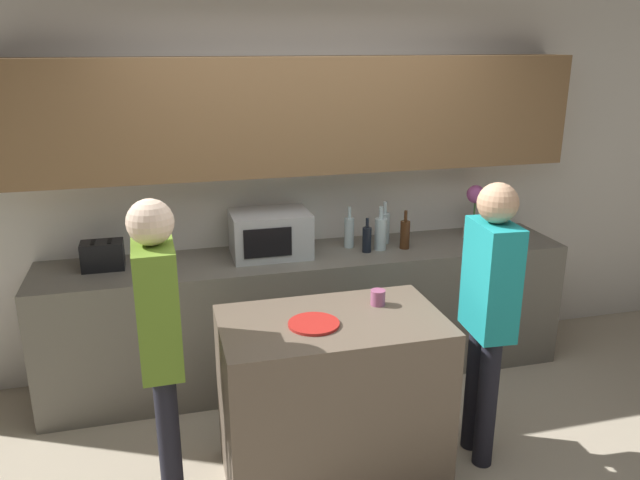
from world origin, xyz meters
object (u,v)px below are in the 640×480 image
object	(u,v)px
bottle_4	(405,234)
person_center	(160,335)
microwave	(270,234)
bottle_3	(384,227)
plate_on_island	(314,324)
cup_0	(378,297)
toaster	(103,255)
potted_plant	(474,212)
person_left	(489,303)
bottle_0	(349,232)
bottle_1	(367,239)
bottle_2	(380,233)

from	to	relation	value
bottle_4	person_center	distance (m)	1.99
microwave	bottle_3	world-z (taller)	bottle_3
plate_on_island	cup_0	bearing A→B (deg)	22.05
toaster	bottle_3	distance (m)	1.91
potted_plant	person_left	world-z (taller)	person_left
bottle_0	plate_on_island	bearing A→B (deg)	-114.80
bottle_4	person_center	xyz separation A→B (m)	(-1.68, -1.07, -0.05)
cup_0	toaster	bearing A→B (deg)	145.08
cup_0	person_left	size ratio (longest dim) A/B	0.05
microwave	bottle_1	xyz separation A→B (m)	(0.65, -0.11, -0.06)
microwave	bottle_2	distance (m)	0.76
bottle_2	bottle_1	bearing A→B (deg)	-165.67
microwave	potted_plant	world-z (taller)	potted_plant
potted_plant	bottle_3	bearing A→B (deg)	175.69
plate_on_island	microwave	bearing A→B (deg)	90.14
bottle_1	bottle_3	size ratio (longest dim) A/B	0.79
bottle_1	bottle_3	bearing A→B (deg)	40.37
bottle_4	person_left	bearing A→B (deg)	-88.10
microwave	plate_on_island	xyz separation A→B (m)	(0.00, -1.19, -0.12)
microwave	person_left	size ratio (longest dim) A/B	0.32
bottle_2	bottle_3	distance (m)	0.15
toaster	plate_on_island	bearing A→B (deg)	-47.83
microwave	bottle_0	world-z (taller)	microwave
bottle_0	bottle_3	xyz separation A→B (m)	(0.27, 0.03, 0.00)
bottle_0	bottle_1	world-z (taller)	bottle_0
bottle_1	bottle_4	distance (m)	0.28
toaster	cup_0	distance (m)	1.80
bottle_1	plate_on_island	distance (m)	1.27
bottle_2	potted_plant	bearing A→B (deg)	6.00
potted_plant	bottle_1	size ratio (longest dim) A/B	1.64
bottle_0	microwave	bearing A→B (deg)	-177.42
person_left	bottle_3	bearing A→B (deg)	9.72
plate_on_island	person_left	xyz separation A→B (m)	(0.97, -0.01, 0.01)
potted_plant	bottle_3	distance (m)	0.68
bottle_0	plate_on_island	xyz separation A→B (m)	(-0.56, -1.22, -0.08)
bottle_3	person_left	world-z (taller)	person_left
microwave	potted_plant	bearing A→B (deg)	0.06
bottle_4	cup_0	bearing A→B (deg)	-119.76
microwave	bottle_3	bearing A→B (deg)	3.58
toaster	bottle_4	distance (m)	2.01
bottle_1	bottle_2	world-z (taller)	bottle_2
bottle_2	bottle_4	bearing A→B (deg)	-7.10
bottle_0	person_left	size ratio (longest dim) A/B	0.18
bottle_1	cup_0	size ratio (longest dim) A/B	2.89
bottle_0	person_center	distance (m)	1.77
bottle_2	bottle_0	bearing A→B (deg)	152.18
person_center	bottle_1	bearing A→B (deg)	125.86
potted_plant	bottle_2	distance (m)	0.76
microwave	toaster	distance (m)	1.08
bottle_1	cup_0	world-z (taller)	bottle_1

